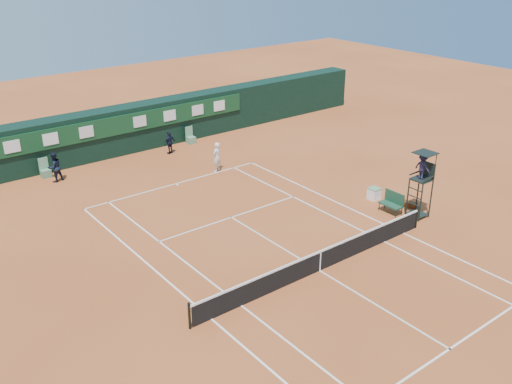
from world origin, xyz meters
TOP-DOWN VIEW (x-y plane):
  - ground at (0.00, 0.00)m, footprint 90.00×90.00m
  - court_lines at (0.00, 0.00)m, footprint 11.05×23.85m
  - tennis_net at (0.00, 0.00)m, footprint 12.90×0.10m
  - back_wall at (0.00, 18.74)m, footprint 40.00×1.65m
  - linesman_chair_left at (-5.50, 17.48)m, footprint 0.55×0.50m
  - linesman_chair_right at (4.50, 17.48)m, footprint 0.55×0.50m
  - umpire_chair at (7.45, 0.73)m, footprint 0.96×0.95m
  - player_bench at (6.85, 1.86)m, footprint 0.56×1.20m
  - tennis_bag at (8.07, 1.67)m, footprint 0.51×0.82m
  - cooler at (7.37, 3.51)m, footprint 0.57×0.57m
  - tennis_ball at (2.71, 5.56)m, footprint 0.07×0.07m
  - player at (3.00, 12.09)m, footprint 0.78×0.68m
  - ball_kid_left at (-5.25, 16.46)m, footprint 0.98×0.84m
  - ball_kid_right at (2.34, 16.53)m, footprint 0.93×0.57m

SIDE VIEW (x-z plane):
  - ground at x=0.00m, z-range 0.00..0.00m
  - court_lines at x=0.00m, z-range 0.00..0.01m
  - tennis_ball at x=2.71m, z-range 0.00..0.07m
  - tennis_bag at x=8.07m, z-range 0.00..0.28m
  - linesman_chair_left at x=-5.50m, z-range -0.26..0.89m
  - linesman_chair_right at x=4.50m, z-range -0.26..0.89m
  - cooler at x=7.37m, z-range 0.00..0.65m
  - tennis_net at x=0.00m, z-range -0.04..1.06m
  - player_bench at x=6.85m, z-range 0.05..1.15m
  - ball_kid_right at x=2.34m, z-range 0.00..1.49m
  - ball_kid_left at x=-5.25m, z-range 0.00..1.76m
  - player at x=3.00m, z-range 0.00..1.80m
  - back_wall at x=0.00m, z-range 0.01..3.01m
  - umpire_chair at x=7.45m, z-range 0.75..4.17m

